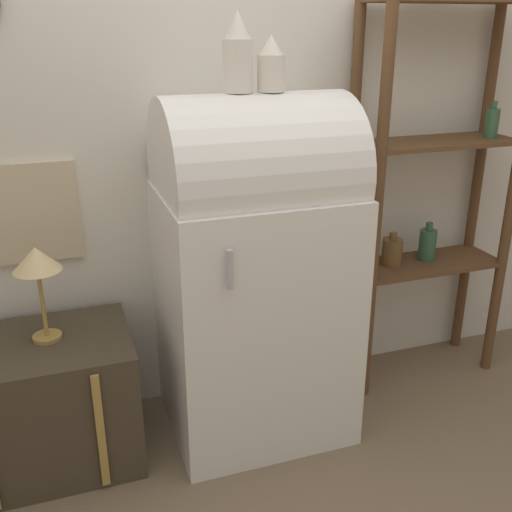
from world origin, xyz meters
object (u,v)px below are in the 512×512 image
at_px(vase_center, 271,65).
at_px(desk_lamp, 37,265).
at_px(refrigerator, 254,267).
at_px(suitcase_trunk, 44,403).
at_px(vase_left, 238,55).

height_order(vase_center, desk_lamp, vase_center).
height_order(refrigerator, vase_center, vase_center).
height_order(refrigerator, desk_lamp, refrigerator).
xyz_separation_m(refrigerator, vase_center, (0.07, -0.00, 0.79)).
distance_m(suitcase_trunk, vase_center, 1.57).
relative_size(refrigerator, vase_left, 5.07).
bearing_deg(vase_left, desk_lamp, 177.63).
distance_m(refrigerator, vase_center, 0.79).
bearing_deg(vase_center, vase_left, 174.03).
bearing_deg(refrigerator, vase_center, -0.07).
xyz_separation_m(suitcase_trunk, desk_lamp, (0.05, 0.02, 0.57)).
height_order(suitcase_trunk, desk_lamp, desk_lamp).
distance_m(refrigerator, vase_left, 0.83).
bearing_deg(suitcase_trunk, desk_lamp, 24.27).
bearing_deg(refrigerator, suitcase_trunk, 178.44).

